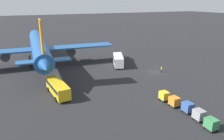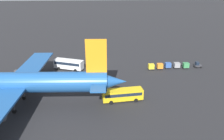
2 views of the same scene
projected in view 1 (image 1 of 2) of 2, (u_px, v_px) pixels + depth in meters
ground_plane at (155, 72)px, 65.37m from camera, size 600.00×600.00×0.00m
airplane at (39, 47)px, 70.97m from camera, size 55.99×48.68×16.50m
shuttle_bus_near at (118, 59)px, 71.69m from camera, size 10.47×6.46×3.38m
shuttle_bus_far at (58, 87)px, 49.13m from camera, size 10.39×3.84×3.04m
worker_person at (162, 69)px, 65.17m from camera, size 0.38×0.38×1.74m
cargo_cart_green at (211, 124)px, 35.87m from camera, size 2.02×1.71×2.06m
cargo_cart_grey at (199, 115)px, 38.70m from camera, size 2.02×1.71×2.06m
cargo_cart_blue at (188, 107)px, 41.45m from camera, size 2.02×1.71×2.06m
cargo_cart_orange at (174, 101)px, 43.85m from camera, size 2.02×1.71×2.06m
cargo_cart_yellow at (164, 96)px, 46.45m from camera, size 2.02×1.71×2.06m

